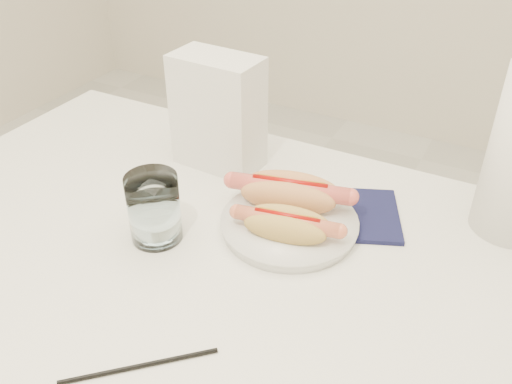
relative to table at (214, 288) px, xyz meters
The scene contains 8 objects.
table is the anchor object (origin of this frame).
plate 0.16m from the table, 58.62° to the left, with size 0.21×0.21×0.02m, color white.
hotdog_left 0.20m from the table, 71.47° to the left, with size 0.20×0.11×0.05m.
hotdog_right 0.15m from the table, 44.82° to the left, with size 0.16×0.08×0.04m.
water_glass 0.16m from the table, behind, with size 0.08×0.08×0.11m, color white.
chopstick_near 0.22m from the table, 82.16° to the right, with size 0.01×0.01×0.19m, color black.
napkin_box 0.33m from the table, 118.64° to the left, with size 0.16×0.09×0.21m, color white.
navy_napkin 0.26m from the table, 53.26° to the left, with size 0.15×0.15×0.01m, color #111337.
Camera 1 is at (0.36, -0.53, 1.30)m, focal length 38.57 mm.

